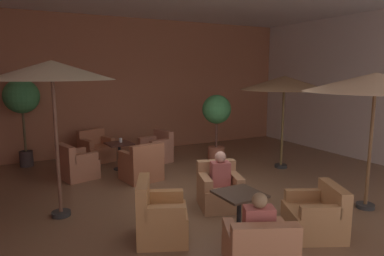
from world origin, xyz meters
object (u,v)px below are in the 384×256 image
(armchair_front_right_south, at_px, (160,218))
(patron_blue_shirt, at_px, (220,170))
(patio_umbrella_center_beige, at_px, (376,83))
(armchair_front_left_south, at_px, (96,150))
(armchair_front_right_east, at_px, (219,190))
(iced_drink_cup, at_px, (121,140))
(patio_umbrella_tall_red, at_px, (52,71))
(cafe_table_front_left, at_px, (119,149))
(armchair_front_right_north, at_px, (316,216))
(potted_tree_mid_left, at_px, (22,100))
(patron_by_window, at_px, (259,224))
(armchair_front_left_east, at_px, (156,150))
(cafe_table_front_right, at_px, (239,204))
(armchair_front_left_west, at_px, (77,165))
(patio_umbrella_near_wall, at_px, (284,83))
(potted_tree_left_corner, at_px, (217,116))
(armchair_front_left_north, at_px, (142,166))

(armchair_front_right_south, distance_m, patron_blue_shirt, 1.61)
(patio_umbrella_center_beige, bearing_deg, patron_blue_shirt, 151.31)
(armchair_front_left_south, bearing_deg, patron_blue_shirt, -73.58)
(armchair_front_right_east, xyz_separation_m, iced_drink_cup, (-0.88, 3.33, 0.43))
(patio_umbrella_tall_red, bearing_deg, patio_umbrella_center_beige, -23.99)
(cafe_table_front_left, distance_m, patron_blue_shirt, 3.43)
(patio_umbrella_tall_red, bearing_deg, armchair_front_right_north, -36.95)
(potted_tree_mid_left, xyz_separation_m, patron_by_window, (2.21, -6.84, -1.02))
(iced_drink_cup, bearing_deg, armchair_front_left_east, 10.10)
(cafe_table_front_right, bearing_deg, armchair_front_left_west, 112.17)
(patio_umbrella_center_beige, distance_m, potted_tree_mid_left, 8.05)
(armchair_front_right_east, relative_size, patron_blue_shirt, 1.55)
(potted_tree_mid_left, bearing_deg, patio_umbrella_tall_red, -84.21)
(armchair_front_right_south, bearing_deg, cafe_table_front_right, -23.31)
(armchair_front_right_east, relative_size, patio_umbrella_near_wall, 0.42)
(cafe_table_front_right, relative_size, patron_by_window, 1.02)
(patio_umbrella_tall_red, height_order, patron_blue_shirt, patio_umbrella_tall_red)
(cafe_table_front_right, distance_m, patio_umbrella_center_beige, 3.22)
(armchair_front_right_north, distance_m, potted_tree_left_corner, 4.72)
(armchair_front_left_west, bearing_deg, armchair_front_left_north, -32.77)
(cafe_table_front_right, height_order, armchair_front_right_south, armchair_front_right_south)
(cafe_table_front_right, distance_m, patio_umbrella_near_wall, 4.42)
(cafe_table_front_right, height_order, armchair_front_right_east, armchair_front_right_east)
(armchair_front_left_south, height_order, patron_by_window, patron_by_window)
(armchair_front_left_west, bearing_deg, patio_umbrella_near_wall, -17.25)
(armchair_front_left_south, distance_m, patio_umbrella_center_beige, 6.98)
(armchair_front_left_north, relative_size, armchair_front_left_east, 1.03)
(cafe_table_front_left, height_order, armchair_front_left_south, armchair_front_left_south)
(armchair_front_left_west, bearing_deg, cafe_table_front_right, -67.83)
(armchair_front_left_south, distance_m, patron_by_window, 6.53)
(patio_umbrella_tall_red, relative_size, potted_tree_left_corner, 1.44)
(armchair_front_right_east, distance_m, patio_umbrella_center_beige, 3.31)
(cafe_table_front_left, relative_size, armchair_front_left_west, 0.74)
(armchair_front_left_south, xyz_separation_m, potted_tree_left_corner, (3.00, -1.46, 0.94))
(armchair_front_left_east, xyz_separation_m, potted_tree_mid_left, (-3.20, 1.15, 1.41))
(armchair_front_left_north, height_order, cafe_table_front_right, armchair_front_left_north)
(cafe_table_front_left, bearing_deg, cafe_table_front_right, -82.48)
(cafe_table_front_left, distance_m, iced_drink_cup, 0.24)
(armchair_front_left_north, height_order, potted_tree_left_corner, potted_tree_left_corner)
(armchair_front_left_north, distance_m, patron_by_window, 4.33)
(armchair_front_right_south, relative_size, patron_blue_shirt, 1.60)
(armchair_front_left_west, xyz_separation_m, armchair_front_right_north, (2.75, -4.61, -0.02))
(armchair_front_right_north, relative_size, iced_drink_cup, 9.64)
(armchair_front_left_south, height_order, patio_umbrella_center_beige, patio_umbrella_center_beige)
(armchair_front_right_north, relative_size, armchair_front_right_south, 1.04)
(patio_umbrella_near_wall, xyz_separation_m, potted_tree_mid_left, (-5.85, 3.20, -0.43))
(potted_tree_left_corner, xyz_separation_m, iced_drink_cup, (-2.58, 0.46, -0.52))
(patio_umbrella_tall_red, relative_size, patio_umbrella_center_beige, 1.08)
(armchair_front_right_east, relative_size, patio_umbrella_center_beige, 0.40)
(armchair_front_left_west, bearing_deg, armchair_front_right_east, -55.62)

